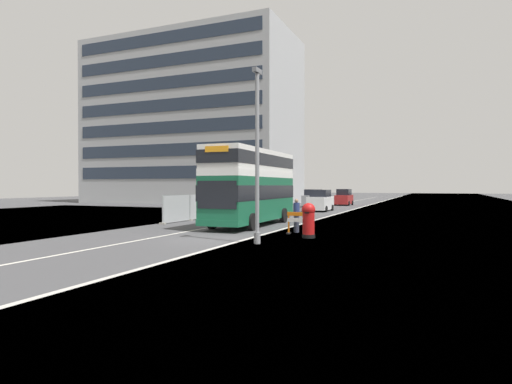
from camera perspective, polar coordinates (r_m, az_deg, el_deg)
The scene contains 14 objects.
ground at distance 20.84m, azimuth -5.46°, elevation -6.39°, with size 140.00×280.00×0.10m.
double_decker_bus at distance 28.19m, azimuth -0.56°, elevation 0.85°, with size 3.01×10.28×4.85m.
lamppost_foreground at distance 19.26m, azimuth 0.16°, elevation 4.01°, with size 0.29×0.70×7.73m.
red_pillar_postbox at distance 21.58m, azimuth 6.89°, elevation -3.49°, with size 0.66×0.66×1.72m.
roadworks_barrier at distance 23.12m, azimuth 5.81°, elevation -3.76°, with size 1.42×0.47×1.17m.
construction_site_fence at distance 35.27m, azimuth -5.79°, elevation -1.84°, with size 0.44×13.80×1.94m.
car_oncoming_near at distance 44.23m, azimuth 8.44°, elevation -1.18°, with size 1.97×4.25×2.16m.
car_receding_mid at distance 52.53m, azimuth 7.50°, elevation -0.88°, with size 1.98×4.01×2.13m.
car_receding_far at distance 58.10m, azimuth 11.44°, elevation -0.74°, with size 1.92×3.95×2.13m.
bare_tree_far_verge_near at distance 58.22m, azimuth -1.77°, elevation 0.32°, with size 2.31×2.88×4.32m.
bare_tree_far_verge_mid at distance 75.15m, azimuth 4.45°, elevation 0.57°, with size 2.19×3.46×4.21m.
bare_tree_far_verge_far at distance 68.58m, azimuth 0.22°, elevation 1.01°, with size 2.67×2.18×5.49m.
pedestrian_at_kerb at distance 24.02m, azimuth 5.32°, elevation -3.07°, with size 0.34×0.34×1.85m.
backdrop_office_block at distance 66.88m, azimuth -8.25°, elevation 8.96°, with size 30.37×14.98×24.05m.
Camera 1 is at (10.33, -18.12, 2.57)m, focal length 30.57 mm.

